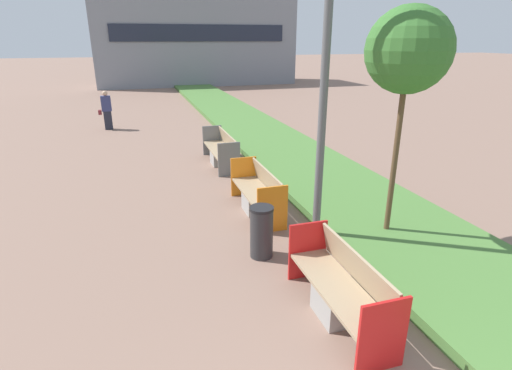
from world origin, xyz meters
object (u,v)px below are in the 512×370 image
Objects in this scene: litter_bin at (261,232)px; street_lamp_post at (328,19)px; bench_red_frame at (341,292)px; sapling_tree_near at (408,51)px; bench_grey_frame at (221,152)px; bench_orange_frame at (258,195)px; pedestrian_walking at (107,110)px.

litter_bin is 0.13× the size of street_lamp_post.
bench_red_frame is 0.50× the size of sapling_tree_near.
bench_grey_frame is (0.00, 7.34, 0.01)m from bench_red_frame.
bench_red_frame is 0.98× the size of bench_orange_frame.
bench_orange_frame is 3.66m from bench_grey_frame.
bench_grey_frame is at bearing 89.95° from bench_orange_frame.
litter_bin is 3.58m from street_lamp_post.
street_lamp_post is at bearing 11.21° from litter_bin.
bench_red_frame is at bearing -137.48° from sapling_tree_near.
sapling_tree_near is (1.96, 1.80, 3.00)m from bench_red_frame.
bench_red_frame is 4.09m from street_lamp_post.
bench_grey_frame reaches higher than litter_bin.
sapling_tree_near reaches higher than pedestrian_walking.
street_lamp_post is 1.70× the size of sapling_tree_near.
bench_grey_frame is at bearing 84.53° from litter_bin.
litter_bin is (-0.53, -1.85, 0.09)m from bench_orange_frame.
pedestrian_walking is (-4.04, 11.49, -3.05)m from street_lamp_post.
litter_bin is at bearing -168.79° from street_lamp_post.
bench_orange_frame is at bearing -70.84° from pedestrian_walking.
bench_orange_frame is 1.93m from litter_bin.
sapling_tree_near reaches higher than bench_orange_frame.
bench_red_frame is 7.34m from bench_grey_frame.
sapling_tree_near is (1.96, -5.55, 2.99)m from bench_grey_frame.
sapling_tree_near reaches higher than litter_bin.
pedestrian_walking is (-3.42, 13.54, 0.43)m from bench_red_frame.
street_lamp_post is 12.56m from pedestrian_walking.
bench_grey_frame is at bearing 109.43° from sapling_tree_near.
pedestrian_walking reaches higher than bench_orange_frame.
pedestrian_walking is at bearing 118.94° from bench_grey_frame.
litter_bin is (-0.52, 1.83, 0.10)m from bench_red_frame.
pedestrian_walking is at bearing 109.16° from bench_orange_frame.
bench_grey_frame is at bearing 89.97° from bench_red_frame.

